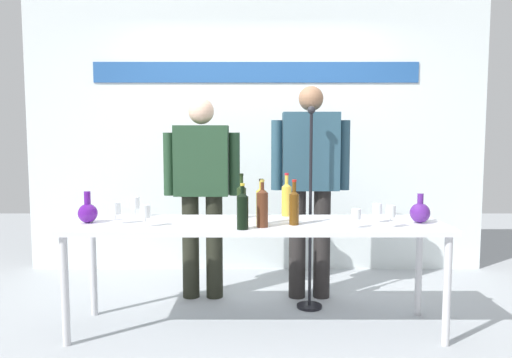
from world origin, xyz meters
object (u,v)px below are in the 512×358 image
microphone_stand (310,241)px  wine_bottle_5 (261,204)px  wine_glass_left_0 (115,209)px  wine_glass_right_1 (356,214)px  wine_glass_left_1 (145,212)px  wine_glass_right_0 (377,209)px  wine_glass_left_2 (135,203)px  display_table (256,230)px  presenter_left (202,184)px  wine_bottle_2 (262,207)px  wine_bottle_1 (243,210)px  decanter_blue_left (88,212)px  presenter_right (310,176)px  wine_glass_right_2 (391,212)px  wine_bottle_4 (241,200)px  wine_bottle_3 (287,198)px  decanter_blue_right (420,212)px  wine_bottle_0 (294,206)px

microphone_stand → wine_bottle_5: bearing=-128.4°
wine_glass_left_0 → wine_glass_right_1: 1.60m
wine_glass_left_1 → wine_glass_right_0: wine_glass_left_1 is taller
wine_bottle_5 → wine_glass_left_2: 0.96m
display_table → wine_glass_right_1: 0.70m
wine_glass_left_0 → wine_glass_left_1: (0.22, -0.10, -0.01)m
display_table → presenter_left: presenter_left is taller
wine_bottle_2 → wine_bottle_1: bearing=-150.0°
decanter_blue_left → wine_bottle_1: (1.07, -0.23, 0.05)m
presenter_right → wine_glass_left_2: size_ratio=11.86×
presenter_right → microphone_stand: bearing=-95.8°
wine_glass_right_2 → wine_bottle_4: bearing=159.1°
wine_bottle_4 → microphone_stand: 0.69m
microphone_stand → wine_bottle_4: bearing=-155.1°
wine_glass_right_0 → microphone_stand: (-0.41, 0.44, -0.32)m
display_table → microphone_stand: size_ratio=1.63×
wine_bottle_4 → wine_glass_right_2: (0.98, -0.37, -0.03)m
wine_glass_left_2 → wine_glass_right_0: size_ratio=1.11×
presenter_right → wine_bottle_3: size_ratio=5.50×
wine_bottle_3 → wine_glass_right_1: bearing=-48.5°
decanter_blue_left → wine_glass_right_1: bearing=-6.0°
wine_bottle_4 → wine_glass_right_2: bearing=-20.9°
microphone_stand → wine_glass_left_2: bearing=-170.7°
decanter_blue_left → wine_bottle_4: size_ratio=0.67×
decanter_blue_right → wine_glass_left_2: bearing=173.6°
wine_bottle_1 → wine_glass_right_2: 0.96m
decanter_blue_right → wine_glass_right_2: 0.31m
presenter_left → wine_glass_left_0: size_ratio=11.19×
decanter_blue_left → wine_bottle_1: bearing=-12.0°
wine_glass_right_1 → wine_glass_left_0: bearing=174.9°
wine_bottle_5 → wine_glass_right_2: wine_bottle_5 is taller
presenter_right → wine_bottle_0: presenter_right is taller
decanter_blue_right → wine_glass_right_1: bearing=-158.3°
wine_bottle_3 → wine_glass_left_1: wine_bottle_3 is taller
wine_bottle_4 → microphone_stand: size_ratio=0.20×
wine_glass_right_1 → wine_glass_right_2: bearing=3.1°
decanter_blue_right → microphone_stand: microphone_stand is taller
wine_bottle_0 → wine_glass_left_1: (-0.98, -0.07, -0.03)m
wine_bottle_0 → wine_bottle_5: size_ratio=0.99×
decanter_blue_left → wine_bottle_2: bearing=-7.4°
wine_bottle_0 → microphone_stand: bearing=71.8°
wine_glass_right_0 → wine_glass_right_2: (0.04, -0.18, 0.01)m
presenter_left → wine_glass_right_0: presenter_left is taller
presenter_left → wine_bottle_3: bearing=-31.2°
display_table → presenter_left: (-0.45, 0.67, 0.26)m
wine_bottle_1 → wine_bottle_4: (-0.02, 0.42, 0.01)m
decanter_blue_left → presenter_right: 1.75m
wine_glass_left_0 → wine_bottle_4: bearing=16.0°
display_table → decanter_blue_left: size_ratio=11.83×
display_table → wine_bottle_5: bearing=-65.0°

